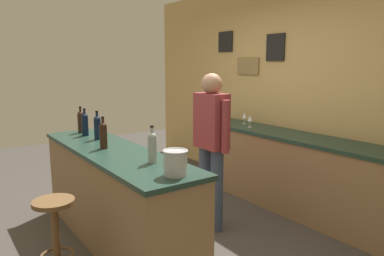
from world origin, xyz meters
The scene contains 14 objects.
ground_plane centered at (0.00, 0.00, 0.00)m, with size 10.00×10.00×0.00m, color #423D38.
back_wall centered at (0.00, 2.03, 1.40)m, with size 6.00×0.09×2.80m.
bar_counter centered at (0.00, -0.40, 0.46)m, with size 2.38×0.60×0.92m.
side_counter centered at (0.40, 1.65, 0.45)m, with size 2.86×0.56×0.90m.
bartender centered at (0.27, 0.56, 0.94)m, with size 0.52×0.21×1.62m.
bar_stool centered at (0.35, -1.05, 0.46)m, with size 0.32×0.32×0.68m.
wine_bottle_a centered at (-1.02, -0.35, 1.06)m, with size 0.07×0.07×0.31m.
wine_bottle_b centered at (-0.81, -0.37, 1.06)m, with size 0.07×0.07×0.31m.
wine_bottle_c centered at (-0.54, -0.34, 1.06)m, with size 0.07×0.07×0.31m.
wine_bottle_d centered at (-0.09, -0.45, 1.06)m, with size 0.07×0.07×0.31m.
wine_bottle_e centered at (0.61, -0.32, 1.06)m, with size 0.07×0.07×0.31m.
ice_bucket centered at (1.01, -0.36, 1.02)m, with size 0.19×0.19×0.19m.
wine_glass_a centered at (-0.46, 1.71, 1.01)m, with size 0.07×0.07×0.16m.
wine_glass_b centered at (-0.22, 1.59, 1.01)m, with size 0.07×0.07×0.16m.
Camera 1 is at (3.14, -1.73, 1.72)m, focal length 34.28 mm.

